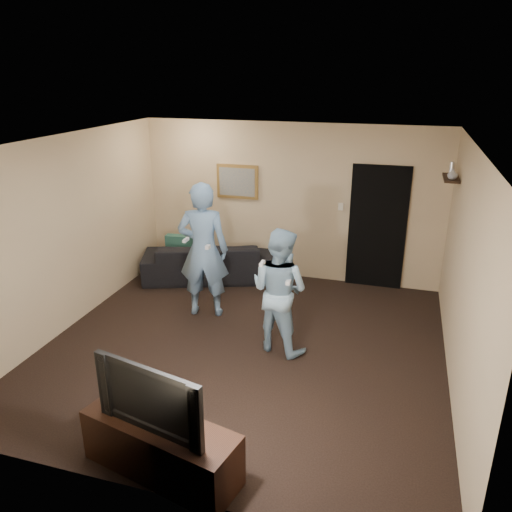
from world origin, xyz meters
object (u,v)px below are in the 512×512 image
(television, at_px, (157,393))
(wii_player_right, at_px, (279,290))
(sofa, at_px, (209,260))
(wii_player_left, at_px, (203,250))
(tv_console, at_px, (161,448))

(television, height_order, wii_player_right, wii_player_right)
(sofa, distance_m, wii_player_right, 2.58)
(sofa, distance_m, wii_player_left, 1.47)
(tv_console, relative_size, television, 1.34)
(tv_console, bearing_deg, sofa, 119.05)
(television, relative_size, wii_player_left, 0.55)
(sofa, relative_size, wii_player_left, 1.13)
(sofa, height_order, wii_player_right, wii_player_right)
(tv_console, height_order, television, television)
(sofa, xyz_separation_m, wii_player_right, (1.70, -1.89, 0.48))
(sofa, relative_size, television, 2.03)
(tv_console, xyz_separation_m, wii_player_left, (-0.79, 2.99, 0.73))
(wii_player_left, xyz_separation_m, wii_player_right, (1.27, -0.65, -0.17))
(sofa, xyz_separation_m, wii_player_left, (0.43, -1.24, 0.66))
(sofa, bearing_deg, wii_player_right, 112.44)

